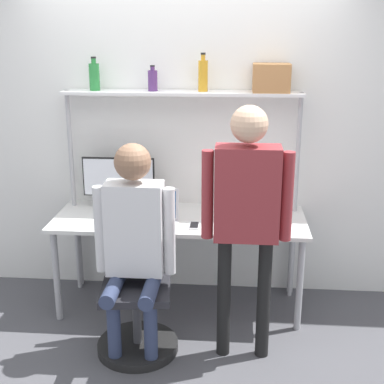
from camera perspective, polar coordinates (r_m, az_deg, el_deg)
ground_plane at (r=4.11m, az=-1.81°, el=-14.39°), size 12.00×12.00×0.00m
wall_back at (r=4.33m, az=-0.85°, el=6.50°), size 8.00×0.06×2.70m
desk at (r=4.15m, az=-1.32°, el=-3.64°), size 1.93×0.71×0.75m
shelf_unit at (r=4.17m, az=-1.06°, el=7.21°), size 1.84×0.23×1.69m
monitor at (r=4.30m, az=-7.83°, el=1.24°), size 0.58×0.20×0.42m
laptop at (r=4.01m, az=-3.90°, el=-2.32°), size 0.33×0.24×0.25m
cell_phone at (r=3.94m, az=0.24°, el=-3.59°), size 0.07×0.15×0.01m
office_chair at (r=3.79m, az=-5.86°, el=-12.31°), size 0.56×0.56×0.94m
person_seated at (r=3.50m, az=-6.21°, el=-4.44°), size 0.54×0.48×1.46m
person_standing at (r=3.38m, az=5.87°, el=-1.10°), size 0.57×0.23×1.71m
bottle_amber at (r=4.11m, az=1.18°, el=12.36°), size 0.07×0.07×0.28m
bottle_purple at (r=4.15m, az=-4.21°, el=11.82°), size 0.07×0.07×0.19m
bottle_green at (r=4.24m, az=-10.38°, el=12.06°), size 0.08×0.08×0.25m
storage_box at (r=4.11m, az=8.46°, el=11.95°), size 0.27×0.21×0.21m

